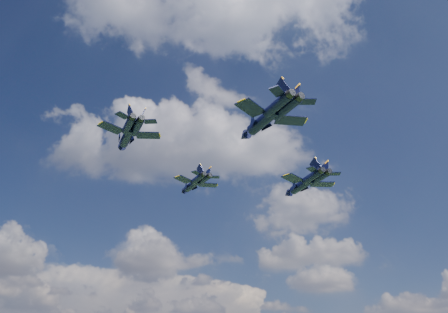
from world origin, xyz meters
TOP-DOWN VIEW (x-y plane):
  - jet_lead at (-12.88, 11.16)m, footprint 10.19×13.08m
  - jet_left at (-22.03, -11.06)m, footprint 10.52×14.30m
  - jet_right at (10.97, 8.19)m, footprint 11.88×16.12m
  - jet_slot at (1.96, -16.52)m, footprint 12.60×16.61m

SIDE VIEW (x-z plane):
  - jet_right at x=10.97m, z-range 53.99..57.87m
  - jet_slot at x=1.96m, z-range 55.09..59.17m
  - jet_lead at x=-12.88m, z-range 56.08..59.31m
  - jet_left at x=-22.03m, z-range 56.16..59.61m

